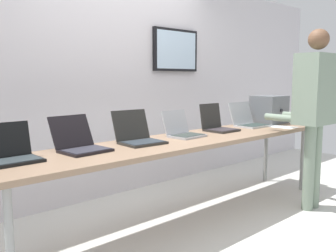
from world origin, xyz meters
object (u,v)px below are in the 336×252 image
(equipment_box, at_px, (269,109))
(laptop_station_0, at_px, (9,153))
(laptop_station_5, at_px, (248,121))
(person, at_px, (315,102))
(laptop_station_1, at_px, (80,143))
(laptop_station_2, at_px, (138,136))
(laptop_station_3, at_px, (183,131))
(laptop_station_4, at_px, (217,125))
(workbench, at_px, (188,143))

(equipment_box, bearing_deg, laptop_station_0, -179.71)
(laptop_station_5, bearing_deg, person, -87.98)
(laptop_station_1, distance_m, laptop_station_2, 0.53)
(laptop_station_0, bearing_deg, laptop_station_3, -0.48)
(laptop_station_2, bearing_deg, laptop_station_4, 1.32)
(equipment_box, distance_m, laptop_station_2, 2.03)
(laptop_station_0, xyz_separation_m, laptop_station_1, (0.52, 0.02, 0.00))
(laptop_station_5, bearing_deg, laptop_station_3, -178.55)
(laptop_station_3, xyz_separation_m, laptop_station_5, (1.08, 0.03, 0.01))
(laptop_station_5, bearing_deg, laptop_station_4, -180.00)
(workbench, height_order, laptop_station_0, laptop_station_0)
(laptop_station_3, relative_size, laptop_station_5, 0.89)
(equipment_box, bearing_deg, laptop_station_4, -179.91)
(workbench, relative_size, laptop_station_0, 10.14)
(laptop_station_1, bearing_deg, laptop_station_0, -178.35)
(laptop_station_2, height_order, laptop_station_4, laptop_station_4)
(laptop_station_4, bearing_deg, person, -52.78)
(workbench, xyz_separation_m, laptop_station_5, (1.12, 0.13, 0.11))
(laptop_station_1, bearing_deg, workbench, -7.55)
(workbench, height_order, laptop_station_5, laptop_station_5)
(laptop_station_3, bearing_deg, laptop_station_1, 178.46)
(laptop_station_2, bearing_deg, laptop_station_3, -0.33)
(laptop_station_1, bearing_deg, laptop_station_5, -0.02)
(workbench, relative_size, equipment_box, 9.33)
(workbench, bearing_deg, laptop_station_5, 6.79)
(laptop_station_0, relative_size, laptop_station_5, 0.94)
(laptop_station_4, bearing_deg, workbench, -166.94)
(laptop_station_2, distance_m, laptop_station_5, 1.61)
(equipment_box, height_order, laptop_station_5, equipment_box)
(laptop_station_1, height_order, laptop_station_5, laptop_station_5)
(laptop_station_4, distance_m, person, 0.98)
(laptop_station_5, xyz_separation_m, person, (0.03, -0.76, 0.25))
(equipment_box, height_order, laptop_station_0, equipment_box)
(laptop_station_4, bearing_deg, laptop_station_2, -178.68)
(laptop_station_5, relative_size, person, 0.21)
(equipment_box, relative_size, laptop_station_4, 1.21)
(laptop_station_0, height_order, laptop_station_3, laptop_station_0)
(laptop_station_1, relative_size, laptop_station_5, 1.08)
(equipment_box, bearing_deg, person, -117.55)
(workbench, distance_m, laptop_station_5, 1.14)
(laptop_station_4, relative_size, laptop_station_5, 0.85)
(laptop_station_0, xyz_separation_m, laptop_station_4, (2.11, 0.01, 0.01))
(workbench, relative_size, laptop_station_3, 10.79)
(equipment_box, distance_m, laptop_station_3, 1.51)
(workbench, relative_size, laptop_station_2, 9.62)
(equipment_box, relative_size, laptop_station_5, 1.03)
(workbench, relative_size, laptop_station_4, 11.31)
(laptop_station_1, bearing_deg, equipment_box, 0.01)
(workbench, xyz_separation_m, laptop_station_0, (-1.54, 0.12, 0.10))
(laptop_station_2, relative_size, laptop_station_4, 1.18)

